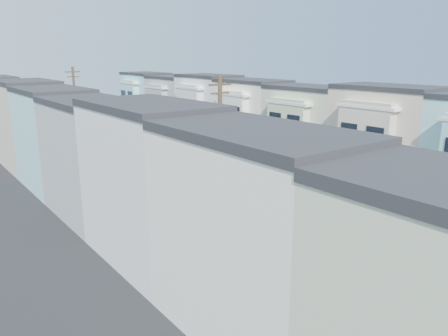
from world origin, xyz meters
name	(u,v)px	position (x,y,z in m)	size (l,w,h in m)	color
ground	(310,223)	(0.00, 0.00, 0.00)	(160.00, 160.00, 0.00)	black
road_slab	(192,176)	(0.00, 15.00, 0.01)	(12.00, 70.00, 0.02)	black
curb_left	(135,187)	(-6.05, 15.00, 0.07)	(0.30, 70.00, 0.15)	gray
curb_right	(241,166)	(6.05, 15.00, 0.07)	(0.30, 70.00, 0.15)	gray
sidewalk_left	(121,189)	(-7.35, 15.00, 0.07)	(2.60, 70.00, 0.15)	gray
sidewalk_right	(250,165)	(7.35, 15.00, 0.07)	(2.60, 70.00, 0.15)	gray
centerline	(192,176)	(0.00, 15.00, 0.00)	(0.12, 70.00, 0.01)	gold
townhouse_row_left	(77,199)	(-11.15, 15.00, 0.00)	(5.00, 70.00, 8.50)	beige
townhouse_row_right	(277,160)	(11.15, 15.00, 0.00)	(5.00, 70.00, 8.50)	beige
tree_b	(308,184)	(-6.30, -5.23, 5.19)	(4.70, 4.70, 7.56)	black
tree_c	(194,149)	(-6.30, 4.92, 5.18)	(4.70, 4.70, 7.56)	black
tree_d	(110,125)	(-6.30, 18.98, 5.08)	(4.70, 4.70, 7.45)	black
tree_e	(64,113)	(-6.30, 32.17, 4.87)	(4.70, 4.70, 7.24)	black
tree_far_r	(175,116)	(6.90, 29.67, 3.64)	(3.10, 3.10, 5.23)	black
utility_pole_near	(220,158)	(-6.30, 2.00, 5.15)	(1.60, 0.26, 10.00)	#42301E
utility_pole_far	(76,114)	(-6.30, 28.00, 5.15)	(1.60, 0.26, 10.00)	#42301E
fedex_truck	(301,183)	(1.91, 2.81, 1.87)	(2.69, 6.99, 3.35)	silver
lead_sedan	(240,173)	(2.64, 11.05, 0.76)	(1.79, 4.67, 1.51)	black
parked_left_b	(340,269)	(-4.90, -6.41, 0.69)	(1.45, 4.12, 1.37)	black
parked_left_c	(264,234)	(-4.90, -0.60, 0.61)	(1.30, 3.67, 1.22)	#A3AFBC
parked_left_d	(171,189)	(-4.90, 10.59, 0.72)	(1.69, 4.42, 1.43)	#5C1F0C
parked_right_b	(380,208)	(4.90, -2.18, 0.66)	(1.84, 4.39, 1.32)	white
parked_right_c	(225,160)	(4.90, 16.32, 0.64)	(1.35, 3.82, 1.27)	black
parked_right_d	(172,144)	(4.90, 27.13, 0.65)	(1.81, 4.32, 1.30)	black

